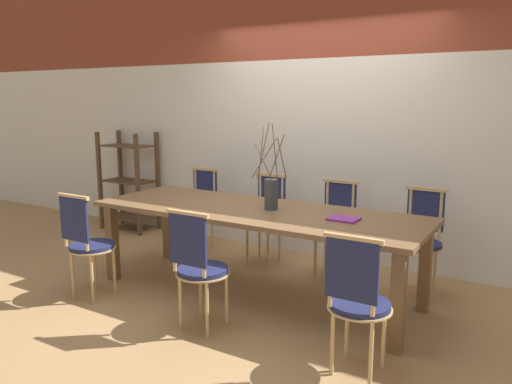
# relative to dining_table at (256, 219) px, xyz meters

# --- Properties ---
(ground_plane) EXTENTS (16.00, 16.00, 0.00)m
(ground_plane) POSITION_rel_dining_table_xyz_m (0.00, 0.00, -0.68)
(ground_plane) COLOR #A87F51
(wall_rear) EXTENTS (12.00, 0.06, 3.20)m
(wall_rear) POSITION_rel_dining_table_xyz_m (0.00, 1.33, 0.92)
(wall_rear) COLOR silver
(wall_rear) RESTS_ON ground_plane
(dining_table) EXTENTS (2.92, 1.00, 0.77)m
(dining_table) POSITION_rel_dining_table_xyz_m (0.00, 0.00, 0.00)
(dining_table) COLOR brown
(dining_table) RESTS_ON ground_plane
(chair_near_leftend) EXTENTS (0.40, 0.40, 0.93)m
(chair_near_leftend) POSITION_rel_dining_table_xyz_m (-1.20, -0.81, -0.18)
(chair_near_leftend) COLOR #1E234C
(chair_near_leftend) RESTS_ON ground_plane
(chair_near_left) EXTENTS (0.40, 0.40, 0.93)m
(chair_near_left) POSITION_rel_dining_table_xyz_m (0.00, -0.81, -0.18)
(chair_near_left) COLOR #1E234C
(chair_near_left) RESTS_ON ground_plane
(chair_near_center) EXTENTS (0.40, 0.40, 0.93)m
(chair_near_center) POSITION_rel_dining_table_xyz_m (1.22, -0.81, -0.18)
(chair_near_center) COLOR #1E234C
(chair_near_center) RESTS_ON ground_plane
(chair_far_leftend) EXTENTS (0.40, 0.40, 0.93)m
(chair_far_leftend) POSITION_rel_dining_table_xyz_m (-1.25, 0.81, -0.18)
(chair_far_leftend) COLOR #1E234C
(chair_far_leftend) RESTS_ON ground_plane
(chair_far_left) EXTENTS (0.40, 0.40, 0.93)m
(chair_far_left) POSITION_rel_dining_table_xyz_m (-0.37, 0.81, -0.18)
(chair_far_left) COLOR #1E234C
(chair_far_left) RESTS_ON ground_plane
(chair_far_center) EXTENTS (0.40, 0.40, 0.93)m
(chair_far_center) POSITION_rel_dining_table_xyz_m (0.40, 0.81, -0.18)
(chair_far_center) COLOR #1E234C
(chair_far_center) RESTS_ON ground_plane
(chair_far_right) EXTENTS (0.40, 0.40, 0.93)m
(chair_far_right) POSITION_rel_dining_table_xyz_m (1.21, 0.81, -0.18)
(chair_far_right) COLOR #1E234C
(chair_far_right) RESTS_ON ground_plane
(vase_centerpiece) EXTENTS (0.28, 0.29, 0.74)m
(vase_centerpiece) POSITION_rel_dining_table_xyz_m (0.11, 0.06, 0.23)
(vase_centerpiece) COLOR #33383D
(vase_centerpiece) RESTS_ON dining_table
(book_stack) EXTENTS (0.23, 0.19, 0.02)m
(book_stack) POSITION_rel_dining_table_xyz_m (0.79, 0.02, 0.09)
(book_stack) COLOR #842D8C
(book_stack) RESTS_ON dining_table
(shelving_rack) EXTENTS (0.72, 0.41, 1.28)m
(shelving_rack) POSITION_rel_dining_table_xyz_m (-2.59, 1.06, -0.05)
(shelving_rack) COLOR #513823
(shelving_rack) RESTS_ON ground_plane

